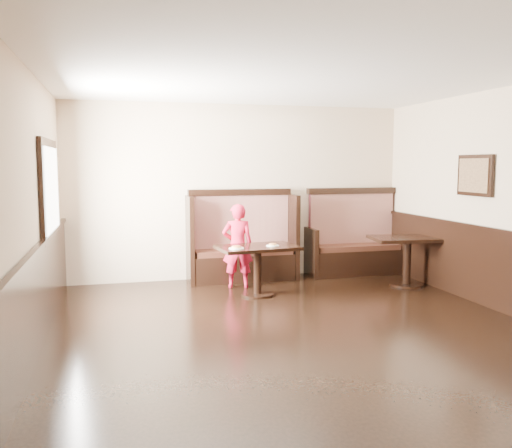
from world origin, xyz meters
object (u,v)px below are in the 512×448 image
object	(u,v)px
booth_main	(242,247)
child	(238,246)
booth_neighbor	(354,245)
table_neighbor	(407,249)
table_main	(257,258)

from	to	relation	value
booth_main	child	bearing A→B (deg)	-109.29
booth_neighbor	table_neighbor	world-z (taller)	booth_neighbor
booth_main	table_main	size ratio (longest dim) A/B	1.48
booth_main	table_neighbor	world-z (taller)	booth_main
child	booth_main	bearing A→B (deg)	-98.10
table_main	child	size ratio (longest dim) A/B	0.93
table_main	table_neighbor	bearing A→B (deg)	-6.31
booth_main	booth_neighbor	distance (m)	1.95
booth_neighbor	table_main	bearing A→B (deg)	-151.18
booth_neighbor	table_neighbor	bearing A→B (deg)	-69.79
child	table_neighbor	bearing A→B (deg)	179.44
booth_neighbor	child	xyz separation A→B (m)	(-2.14, -0.54, 0.15)
table_main	table_neighbor	world-z (taller)	table_neighbor
table_main	booth_neighbor	bearing A→B (deg)	22.01
booth_neighbor	table_main	distance (m)	2.26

